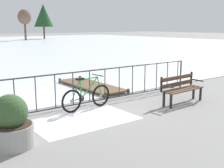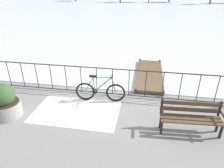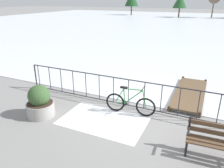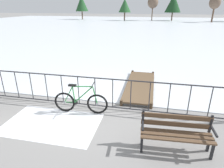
{
  "view_description": "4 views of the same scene",
  "coord_description": "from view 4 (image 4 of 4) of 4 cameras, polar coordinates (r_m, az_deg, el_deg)",
  "views": [
    {
      "loc": [
        -4.41,
        -7.4,
        2.4
      ],
      "look_at": [
        1.15,
        0.01,
        0.53
      ],
      "focal_mm": 46.92,
      "sensor_mm": 36.0,
      "label": 1
    },
    {
      "loc": [
        1.36,
        -6.28,
        3.65
      ],
      "look_at": [
        0.32,
        -0.29,
        0.62
      ],
      "focal_mm": 32.3,
      "sensor_mm": 36.0,
      "label": 2
    },
    {
      "loc": [
        2.12,
        -6.56,
        3.65
      ],
      "look_at": [
        -0.74,
        -0.4,
        0.96
      ],
      "focal_mm": 34.96,
      "sensor_mm": 36.0,
      "label": 3
    },
    {
      "loc": [
        2.02,
        -5.48,
        3.15
      ],
      "look_at": [
        0.78,
        0.28,
        0.77
      ],
      "focal_mm": 31.15,
      "sensor_mm": 36.0,
      "label": 4
    }
  ],
  "objects": [
    {
      "name": "ground_plane",
      "position": [
        6.63,
        -7.17,
        -6.58
      ],
      "size": [
        160.0,
        160.0,
        0.0
      ],
      "primitive_type": "plane",
      "color": "gray"
    },
    {
      "name": "wooden_dock",
      "position": [
        8.04,
        8.21,
        -0.41
      ],
      "size": [
        1.1,
        3.42,
        0.2
      ],
      "color": "brown",
      "rests_on": "ground"
    },
    {
      "name": "snow_patch",
      "position": [
        5.96,
        -17.27,
        -11.06
      ],
      "size": [
        2.69,
        1.66,
        0.01
      ],
      "primitive_type": "cube",
      "color": "white",
      "rests_on": "ground"
    },
    {
      "name": "tree_west_mid",
      "position": [
        51.1,
        -8.9,
        22.33
      ],
      "size": [
        3.06,
        3.06,
        5.45
      ],
      "color": "brown",
      "rests_on": "ground"
    },
    {
      "name": "frozen_pond",
      "position": [
        34.08,
        9.06,
        16.45
      ],
      "size": [
        80.0,
        56.0,
        0.03
      ],
      "primitive_type": "cube",
      "color": "silver",
      "rests_on": "ground"
    },
    {
      "name": "park_bench",
      "position": [
        4.78,
        18.32,
        -12.82
      ],
      "size": [
        1.63,
        0.58,
        0.89
      ],
      "color": "brown",
      "rests_on": "ground"
    },
    {
      "name": "tree_far_west",
      "position": [
        46.53,
        3.77,
        21.99
      ],
      "size": [
        2.74,
        2.74,
        4.63
      ],
      "color": "brown",
      "rests_on": "ground"
    },
    {
      "name": "railing_fence",
      "position": [
        6.39,
        -7.41,
        -2.16
      ],
      "size": [
        9.06,
        0.06,
        1.07
      ],
      "color": "#2D2D33",
      "rests_on": "ground"
    },
    {
      "name": "tree_extra",
      "position": [
        47.54,
        11.92,
        22.38
      ],
      "size": [
        2.31,
        2.31,
        5.13
      ],
      "color": "brown",
      "rests_on": "ground"
    },
    {
      "name": "bicycle_near_railing",
      "position": [
        6.15,
        -9.18,
        -5.22
      ],
      "size": [
        1.71,
        0.52,
        0.97
      ],
      "color": "black",
      "rests_on": "ground"
    },
    {
      "name": "tree_centre",
      "position": [
        46.11,
        27.97,
        20.27
      ],
      "size": [
        2.16,
        2.16,
        4.91
      ],
      "color": "brown",
      "rests_on": "ground"
    },
    {
      "name": "tree_east_mid",
      "position": [
        48.07,
        17.56,
        21.66
      ],
      "size": [
        3.5,
        3.5,
        5.57
      ],
      "color": "brown",
      "rests_on": "ground"
    }
  ]
}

